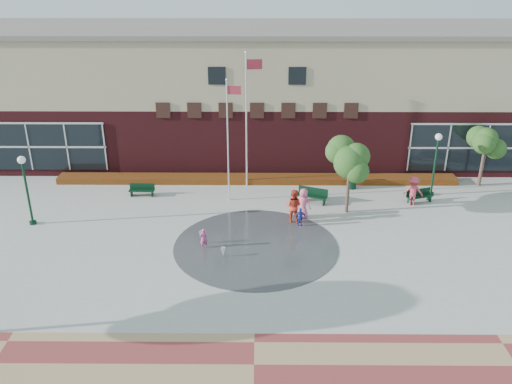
{
  "coord_description": "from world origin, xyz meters",
  "views": [
    {
      "loc": [
        0.19,
        -21.24,
        13.6
      ],
      "look_at": [
        0.0,
        4.0,
        2.6
      ],
      "focal_mm": 38.0,
      "sensor_mm": 36.0,
      "label": 1
    }
  ],
  "objects_px": {
    "flagpole_right": "(247,114)",
    "child_splash": "(204,238)",
    "bench_left": "(142,192)",
    "trash_can": "(352,181)",
    "flagpole_left": "(228,135)"
  },
  "relations": [
    {
      "from": "trash_can",
      "to": "child_splash",
      "type": "relative_size",
      "value": 0.96
    },
    {
      "from": "flagpole_left",
      "to": "child_splash",
      "type": "height_order",
      "value": "flagpole_left"
    },
    {
      "from": "bench_left",
      "to": "child_splash",
      "type": "distance_m",
      "value": 7.85
    },
    {
      "from": "flagpole_left",
      "to": "child_splash",
      "type": "distance_m",
      "value": 6.98
    },
    {
      "from": "flagpole_right",
      "to": "trash_can",
      "type": "height_order",
      "value": "flagpole_right"
    },
    {
      "from": "flagpole_left",
      "to": "flagpole_right",
      "type": "height_order",
      "value": "flagpole_right"
    },
    {
      "from": "bench_left",
      "to": "child_splash",
      "type": "relative_size",
      "value": 1.43
    },
    {
      "from": "flagpole_right",
      "to": "child_splash",
      "type": "height_order",
      "value": "flagpole_right"
    },
    {
      "from": "flagpole_left",
      "to": "child_splash",
      "type": "relative_size",
      "value": 6.76
    },
    {
      "from": "bench_left",
      "to": "trash_can",
      "type": "height_order",
      "value": "trash_can"
    },
    {
      "from": "bench_left",
      "to": "trash_can",
      "type": "xyz_separation_m",
      "value": [
        13.12,
        1.31,
        0.28
      ]
    },
    {
      "from": "flagpole_right",
      "to": "trash_can",
      "type": "distance_m",
      "value": 7.89
    },
    {
      "from": "flagpole_right",
      "to": "bench_left",
      "type": "distance_m",
      "value": 8.09
    },
    {
      "from": "flagpole_right",
      "to": "child_splash",
      "type": "relative_size",
      "value": 7.8
    },
    {
      "from": "flagpole_left",
      "to": "bench_left",
      "type": "xyz_separation_m",
      "value": [
        -5.45,
        0.56,
        -3.87
      ]
    }
  ]
}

